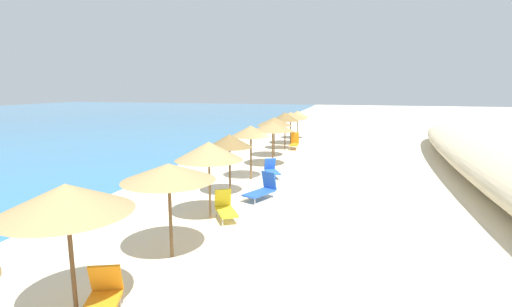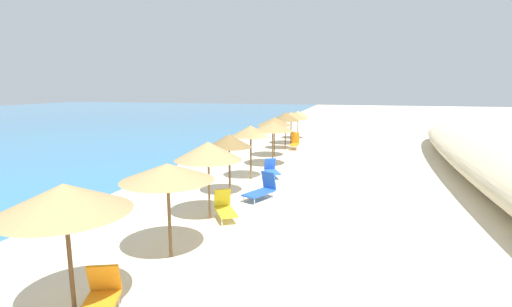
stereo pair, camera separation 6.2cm
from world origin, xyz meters
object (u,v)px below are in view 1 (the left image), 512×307
(beach_umbrella_4, at_px, (230,141))
(beach_umbrella_9, at_px, (291,116))
(beach_umbrella_7, at_px, (274,121))
(beach_umbrella_2, at_px, (169,172))
(beach_umbrella_10, at_px, (298,114))
(lounge_chair_2, at_px, (294,142))
(lounge_chair_0, at_px, (272,170))
(lounge_chair_1, at_px, (262,189))
(beach_umbrella_3, at_px, (209,151))
(lounge_chair_3, at_px, (225,207))
(beach_umbrella_6, at_px, (273,127))
(beach_umbrella_8, at_px, (285,117))
(beach_umbrella_5, at_px, (251,131))
(lounge_chair_4, at_px, (100,302))
(beach_umbrella_1, at_px, (66,198))

(beach_umbrella_4, xyz_separation_m, beach_umbrella_9, (15.25, 0.02, -0.05))
(beach_umbrella_4, bearing_deg, beach_umbrella_7, 0.65)
(beach_umbrella_2, height_order, beach_umbrella_9, beach_umbrella_2)
(beach_umbrella_10, xyz_separation_m, lounge_chair_2, (-5.72, -0.67, -1.69))
(lounge_chair_0, bearing_deg, lounge_chair_1, 69.52)
(beach_umbrella_2, relative_size, lounge_chair_2, 1.82)
(beach_umbrella_4, bearing_deg, beach_umbrella_3, -175.01)
(lounge_chair_2, bearing_deg, lounge_chair_3, 87.44)
(beach_umbrella_6, relative_size, beach_umbrella_10, 1.04)
(beach_umbrella_4, bearing_deg, beach_umbrella_8, -0.14)
(beach_umbrella_10, xyz_separation_m, lounge_chair_1, (-18.78, -1.45, -1.78))
(beach_umbrella_8, bearing_deg, beach_umbrella_3, -179.16)
(beach_umbrella_8, bearing_deg, beach_umbrella_9, 1.05)
(lounge_chair_1, bearing_deg, beach_umbrella_5, -42.53)
(beach_umbrella_2, bearing_deg, beach_umbrella_4, 3.47)
(beach_umbrella_10, bearing_deg, beach_umbrella_5, -179.74)
(lounge_chair_2, bearing_deg, beach_umbrella_3, 85.53)
(beach_umbrella_5, bearing_deg, lounge_chair_1, -156.28)
(beach_umbrella_6, distance_m, beach_umbrella_8, 6.03)
(lounge_chair_3, distance_m, lounge_chair_4, 6.28)
(beach_umbrella_2, height_order, lounge_chair_0, beach_umbrella_2)
(beach_umbrella_3, height_order, beach_umbrella_7, beach_umbrella_3)
(beach_umbrella_4, relative_size, beach_umbrella_7, 1.01)
(beach_umbrella_10, xyz_separation_m, lounge_chair_4, (-27.78, -0.36, -1.80))
(beach_umbrella_6, height_order, lounge_chair_2, beach_umbrella_6)
(beach_umbrella_1, xyz_separation_m, beach_umbrella_2, (3.14, -0.49, -0.16))
(beach_umbrella_7, xyz_separation_m, beach_umbrella_10, (9.29, -0.11, -0.17))
(beach_umbrella_3, height_order, lounge_chair_1, beach_umbrella_3)
(beach_umbrella_6, bearing_deg, beach_umbrella_10, 2.00)
(beach_umbrella_2, bearing_deg, beach_umbrella_8, 1.04)
(lounge_chair_1, distance_m, lounge_chair_2, 13.09)
(beach_umbrella_4, relative_size, lounge_chair_0, 1.87)
(beach_umbrella_1, xyz_separation_m, lounge_chair_1, (9.11, -1.58, -2.14))
(beach_umbrella_2, height_order, beach_umbrella_7, beach_umbrella_7)
(beach_umbrella_7, xyz_separation_m, lounge_chair_0, (-5.61, -1.10, -1.98))
(beach_umbrella_4, relative_size, lounge_chair_1, 1.58)
(beach_umbrella_2, distance_m, lounge_chair_3, 3.82)
(beach_umbrella_3, bearing_deg, beach_umbrella_4, 4.99)
(lounge_chair_0, height_order, lounge_chair_3, lounge_chair_3)
(beach_umbrella_10, bearing_deg, lounge_chair_0, -176.19)
(lounge_chair_0, xyz_separation_m, lounge_chair_2, (9.18, 0.32, 0.12))
(beach_umbrella_8, xyz_separation_m, lounge_chair_0, (-8.73, -0.97, -2.06))
(beach_umbrella_2, xyz_separation_m, lounge_chair_3, (3.24, -0.42, -1.98))
(beach_umbrella_9, bearing_deg, lounge_chair_4, -179.10)
(beach_umbrella_3, xyz_separation_m, beach_umbrella_6, (9.45, -0.17, -0.11))
(lounge_chair_1, bearing_deg, beach_umbrella_2, 103.41)
(beach_umbrella_10, height_order, lounge_chair_4, beach_umbrella_10)
(beach_umbrella_4, distance_m, beach_umbrella_7, 9.40)
(lounge_chair_2, bearing_deg, beach_umbrella_4, 84.06)
(beach_umbrella_7, height_order, lounge_chair_3, beach_umbrella_7)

